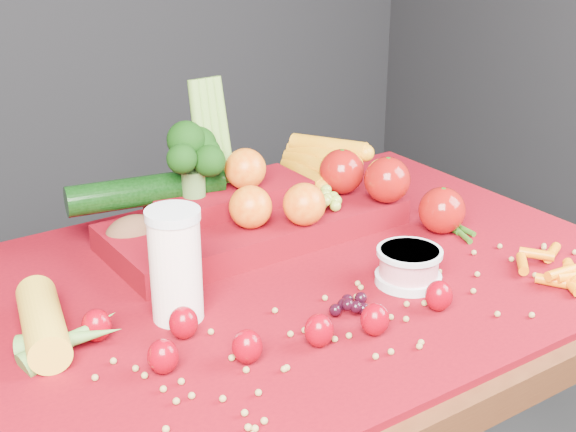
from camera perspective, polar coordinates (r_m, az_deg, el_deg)
table at (r=1.33m, az=0.49°, el=-8.01°), size 1.10×0.80×0.75m
red_cloth at (r=1.29m, az=0.50°, el=-4.15°), size 1.05×0.75×0.01m
milk_glass at (r=1.12m, az=-8.02°, el=-3.20°), size 0.08×0.08×0.17m
yogurt_bowl at (r=1.25m, az=8.59°, el=-3.47°), size 0.10×0.10×0.06m
strawberry_scatter at (r=1.10m, az=-2.51°, el=-7.37°), size 0.48×0.28×0.05m
dark_grape_cluster at (r=1.16m, az=4.28°, el=-6.26°), size 0.06×0.05×0.03m
soybean_scatter at (r=1.14m, az=6.28°, el=-7.43°), size 0.84×0.24×0.01m
corn_ear at (r=1.11m, az=-15.77°, el=-8.08°), size 0.21×0.25×0.06m
potato at (r=1.35m, az=-10.92°, el=-1.35°), size 0.10×0.07×0.07m
baby_carrot_pile at (r=1.34m, az=18.84°, el=-3.33°), size 0.17×0.18×0.03m
green_bean_pile at (r=1.46m, az=10.96°, el=-0.66°), size 0.14×0.12×0.01m
produce_mound at (r=1.40m, az=-1.42°, el=1.12°), size 0.62×0.36×0.27m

